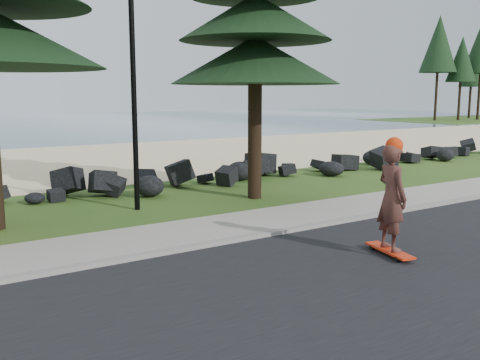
{
  "coord_description": "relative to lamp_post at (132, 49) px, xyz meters",
  "views": [
    {
      "loc": [
        -5.34,
        -9.83,
        2.99
      ],
      "look_at": [
        1.14,
        0.0,
        1.11
      ],
      "focal_mm": 40.0,
      "sensor_mm": 36.0,
      "label": 1
    }
  ],
  "objects": [
    {
      "name": "ground",
      "position": [
        0.0,
        -3.2,
        -4.13
      ],
      "size": [
        160.0,
        160.0,
        0.0
      ],
      "primitive_type": "plane",
      "color": "#2A531A",
      "rests_on": "ground"
    },
    {
      "name": "skateboarder",
      "position": [
        2.33,
        -6.5,
        -3.02
      ],
      "size": [
        0.63,
        1.23,
        2.22
      ],
      "rotation": [
        0.0,
        0.0,
        1.34
      ],
      "color": "red",
      "rests_on": "ground"
    },
    {
      "name": "beach_sand",
      "position": [
        0.0,
        11.3,
        -4.13
      ],
      "size": [
        160.0,
        15.0,
        0.01
      ],
      "primitive_type": "cube",
      "color": "beige",
      "rests_on": "ground"
    },
    {
      "name": "kerb",
      "position": [
        0.0,
        -4.1,
        -4.08
      ],
      "size": [
        160.0,
        0.2,
        0.1
      ],
      "primitive_type": "cube",
      "color": "gray",
      "rests_on": "ground"
    },
    {
      "name": "sidewalk",
      "position": [
        0.0,
        -3.0,
        -4.09
      ],
      "size": [
        160.0,
        2.0,
        0.08
      ],
      "primitive_type": "cube",
      "color": "gray",
      "rests_on": "ground"
    },
    {
      "name": "seawall_boulders",
      "position": [
        0.0,
        2.4,
        -4.13
      ],
      "size": [
        60.0,
        2.4,
        1.1
      ],
      "primitive_type": null,
      "color": "black",
      "rests_on": "ground"
    },
    {
      "name": "road",
      "position": [
        0.0,
        -7.7,
        -4.12
      ],
      "size": [
        160.0,
        7.0,
        0.02
      ],
      "primitive_type": "cube",
      "color": "black",
      "rests_on": "ground"
    },
    {
      "name": "lamp_post",
      "position": [
        0.0,
        0.0,
        0.0
      ],
      "size": [
        0.25,
        0.14,
        8.14
      ],
      "color": "black",
      "rests_on": "ground"
    }
  ]
}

